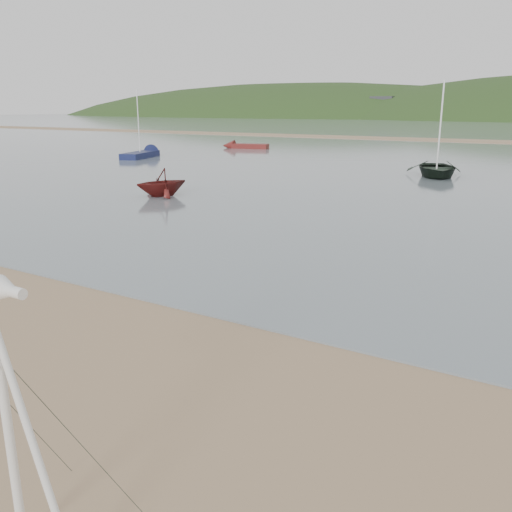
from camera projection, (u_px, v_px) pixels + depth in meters
The scene contains 6 objects.
ground at pixel (88, 417), 7.69m from camera, with size 560.00×560.00×0.00m, color #8E7052.
mast_rig at pixel (3, 450), 5.22m from camera, with size 1.96×2.09×4.41m.
boat_dark at pixel (439, 138), 33.37m from camera, with size 3.42×0.99×4.79m, color black.
boat_red at pixel (161, 170), 26.21m from camera, with size 2.23×1.36×2.58m, color #5E1815.
sailboat_blue_near at pixel (148, 153), 47.87m from camera, with size 3.23×6.39×6.21m.
dinghy_red_far at pixel (240, 146), 57.11m from camera, with size 5.15×2.40×1.22m.
Camera 1 is at (5.59, -4.56, 4.26)m, focal length 38.00 mm.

